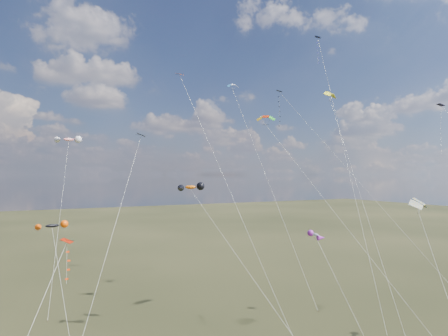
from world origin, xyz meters
name	(u,v)px	position (x,y,z in m)	size (l,w,h in m)	color
diamond_black_high	(289,119)	(15.26, 24.68, 27.07)	(14.13, 24.64, 31.93)	black
diamond_navy_tall	(323,70)	(14.17, 15.58, 32.74)	(8.17, 19.81, 38.11)	#091046
diamond_black_mid	(123,197)	(-14.72, 9.73, 16.13)	(10.24, 13.50, 22.43)	black
diamond_red_low	(63,269)	(-19.93, 8.47, 10.36)	(7.03, 9.16, 12.78)	#A71500
diamond_orange_center	(211,146)	(-2.67, 16.36, 21.60)	(7.55, 16.52, 31.32)	#E24E0E
parafoil_yellow	(330,94)	(14.32, 14.20, 29.15)	(6.41, 17.78, 29.93)	yellow
parafoil_blue_white	(233,86)	(13.33, 39.71, 35.18)	(2.47, 26.31, 36.04)	#226FAC
parafoil_striped	(419,202)	(10.09, -2.20, 15.58)	(8.47, 12.25, 16.31)	#F4B208
parafoil_tricolor	(267,118)	(4.00, 14.20, 25.16)	(11.36, 18.37, 25.89)	gold
novelty_black_orange	(52,226)	(-19.88, 20.76, 12.49)	(3.05, 8.74, 13.00)	black
novelty_orange_black	(191,188)	(-4.89, 17.17, 16.59)	(8.84, 13.74, 17.23)	#D75E0A
novelty_white_purple	(316,236)	(3.69, 4.79, 11.94)	(2.03, 9.15, 12.34)	silver
novelty_redwhite_stripe	(69,140)	(-15.68, 44.65, 24.05)	(6.20, 18.88, 24.80)	red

